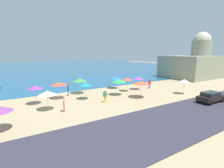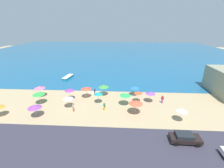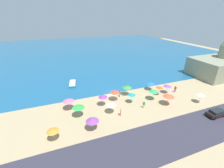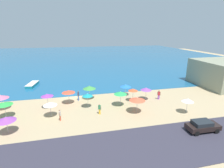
# 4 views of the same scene
# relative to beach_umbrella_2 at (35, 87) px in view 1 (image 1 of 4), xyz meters

# --- Properties ---
(ground_plane) EXTENTS (160.00, 160.00, 0.00)m
(ground_plane) POSITION_rel_beach_umbrella_2_xyz_m (4.08, 4.70, -2.31)
(ground_plane) COLOR tan
(sea) EXTENTS (150.00, 110.00, 0.05)m
(sea) POSITION_rel_beach_umbrella_2_xyz_m (4.08, 59.70, -2.29)
(sea) COLOR #1D5B87
(sea) RESTS_ON ground_plane
(coastal_road) EXTENTS (80.00, 8.00, 0.06)m
(coastal_road) POSITION_rel_beach_umbrella_2_xyz_m (4.08, -13.30, -2.28)
(coastal_road) COLOR #32303E
(coastal_road) RESTS_ON ground_plane
(beach_umbrella_2) EXTENTS (2.02, 2.02, 2.59)m
(beach_umbrella_2) POSITION_rel_beach_umbrella_2_xyz_m (0.00, 0.00, 0.00)
(beach_umbrella_2) COLOR #B2B2B7
(beach_umbrella_2) RESTS_ON ground_plane
(beach_umbrella_3) EXTENTS (2.18, 2.18, 2.32)m
(beach_umbrella_3) POSITION_rel_beach_umbrella_2_xyz_m (14.44, 2.93, -0.30)
(beach_umbrella_3) COLOR #B2B2B7
(beach_umbrella_3) RESTS_ON ground_plane
(beach_umbrella_4) EXTENTS (1.74, 1.74, 2.49)m
(beach_umbrella_4) POSITION_rel_beach_umbrella_2_xyz_m (14.82, -0.33, -0.10)
(beach_umbrella_4) COLOR #B2B2B7
(beach_umbrella_4) RESTS_ON ground_plane
(beach_umbrella_5) EXTENTS (2.50, 2.50, 2.58)m
(beach_umbrella_5) POSITION_rel_beach_umbrella_2_xyz_m (13.90, -4.88, -0.03)
(beach_umbrella_5) COLOR #B2B2B7
(beach_umbrella_5) RESTS_ON ground_plane
(beach_umbrella_6) EXTENTS (2.39, 2.39, 2.65)m
(beach_umbrella_6) POSITION_rel_beach_umbrella_2_xyz_m (7.20, 2.56, -0.00)
(beach_umbrella_6) COLOR #B2B2B7
(beach_umbrella_6) RESTS_ON ground_plane
(beach_umbrella_7) EXTENTS (2.30, 2.30, 2.54)m
(beach_umbrella_7) POSITION_rel_beach_umbrella_2_xyz_m (3.40, 1.20, -0.05)
(beach_umbrella_7) COLOR #B2B2B7
(beach_umbrella_7) RESTS_ON ground_plane
(beach_umbrella_8) EXTENTS (1.84, 1.84, 2.52)m
(beach_umbrella_8) POSITION_rel_beach_umbrella_2_xyz_m (21.43, -6.85, -0.11)
(beach_umbrella_8) COLOR #B2B2B7
(beach_umbrella_8) RESTS_ON ground_plane
(beach_umbrella_10) EXTENTS (2.03, 2.03, 2.40)m
(beach_umbrella_10) POSITION_rel_beach_umbrella_2_xyz_m (0.76, -3.30, -0.21)
(beach_umbrella_10) COLOR #B2B2B7
(beach_umbrella_10) RESTS_ON ground_plane
(beach_umbrella_12) EXTENTS (2.23, 2.23, 2.67)m
(beach_umbrella_12) POSITION_rel_beach_umbrella_2_xyz_m (12.03, -1.80, 0.05)
(beach_umbrella_12) COLOR #B2B2B7
(beach_umbrella_12) RESTS_ON ground_plane
(beach_umbrella_13) EXTENTS (2.02, 2.02, 2.46)m
(beach_umbrella_13) POSITION_rel_beach_umbrella_2_xyz_m (17.41, -0.20, -0.16)
(beach_umbrella_13) COLOR #B2B2B7
(beach_umbrella_13) RESTS_ON ground_plane
(beach_umbrella_14) EXTENTS (1.78, 1.78, 2.55)m
(beach_umbrella_14) POSITION_rel_beach_umbrella_2_xyz_m (6.51, -1.27, -0.05)
(beach_umbrella_14) COLOR #B2B2B7
(beach_umbrella_14) RESTS_ON ground_plane
(bather_0) EXTENTS (0.32, 0.55, 1.83)m
(bather_0) POSITION_rel_beach_umbrella_2_xyz_m (5.10, 2.34, -1.28)
(bather_0) COLOR blue
(bather_0) RESTS_ON ground_plane
(bather_1) EXTENTS (0.51, 0.36, 1.77)m
(bather_1) POSITION_rel_beach_umbrella_2_xyz_m (19.90, -0.57, -1.32)
(bather_1) COLOR purple
(bather_1) RESTS_ON ground_plane
(bather_2) EXTENTS (0.46, 0.40, 1.78)m
(bather_2) POSITION_rel_beach_umbrella_2_xyz_m (8.04, -4.19, -1.31)
(bather_2) COLOR yellow
(bather_2) RESTS_ON ground_plane
(bather_3) EXTENTS (0.31, 0.55, 1.71)m
(bather_3) POSITION_rel_beach_umbrella_2_xyz_m (2.18, -4.87, -1.36)
(bather_3) COLOR #D55138
(bather_3) RESTS_ON ground_plane
(parked_car_0) EXTENTS (4.20, 2.01, 1.45)m
(parked_car_0) POSITION_rel_beach_umbrella_2_xyz_m (20.14, -11.94, -1.48)
(parked_car_0) COLOR black
(parked_car_0) RESTS_ON coastal_road
(harbor_fortress) EXTENTS (13.92, 11.51, 12.29)m
(harbor_fortress) POSITION_rel_beach_umbrella_2_xyz_m (41.22, 4.28, 1.57)
(harbor_fortress) COLOR gray
(harbor_fortress) RESTS_ON ground_plane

